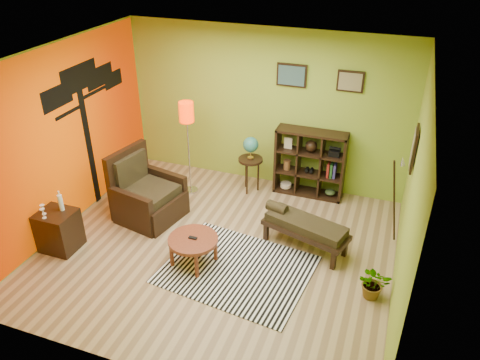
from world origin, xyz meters
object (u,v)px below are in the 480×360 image
(coffee_table, at_px, (193,242))
(armchair, at_px, (146,198))
(bench, at_px, (303,226))
(globe_table, at_px, (251,151))
(potted_plant, at_px, (373,286))
(cube_shelf, at_px, (311,163))
(floor_lamp, at_px, (187,120))
(side_cabinet, at_px, (59,230))

(coffee_table, height_order, armchair, armchair)
(coffee_table, bearing_deg, bench, 33.26)
(bench, bearing_deg, globe_table, 134.17)
(coffee_table, distance_m, potted_plant, 2.47)
(globe_table, bearing_deg, cube_shelf, 13.97)
(armchair, relative_size, globe_table, 1.08)
(armchair, relative_size, floor_lamp, 0.67)
(coffee_table, xyz_separation_m, armchair, (-1.23, 0.85, -0.03))
(floor_lamp, bearing_deg, coffee_table, -63.64)
(coffee_table, height_order, potted_plant, coffee_table)
(cube_shelf, bearing_deg, bench, -80.84)
(armchair, relative_size, side_cabinet, 1.21)
(floor_lamp, distance_m, bench, 2.63)
(side_cabinet, relative_size, bench, 0.69)
(side_cabinet, xyz_separation_m, potted_plant, (4.46, 0.51, -0.14))
(coffee_table, bearing_deg, side_cabinet, -170.34)
(side_cabinet, distance_m, floor_lamp, 2.63)
(armchair, distance_m, bench, 2.59)
(coffee_table, xyz_separation_m, potted_plant, (2.46, 0.17, -0.19))
(globe_table, bearing_deg, floor_lamp, -159.37)
(armchair, height_order, globe_table, armchair)
(armchair, bearing_deg, floor_lamp, 70.91)
(armchair, distance_m, globe_table, 1.94)
(side_cabinet, xyz_separation_m, globe_table, (2.11, 2.53, 0.48))
(cube_shelf, bearing_deg, coffee_table, -114.51)
(side_cabinet, xyz_separation_m, bench, (3.36, 1.23, 0.06))
(floor_lamp, height_order, bench, floor_lamp)
(globe_table, distance_m, potted_plant, 3.16)
(armchair, bearing_deg, coffee_table, -34.69)
(coffee_table, height_order, side_cabinet, side_cabinet)
(floor_lamp, bearing_deg, armchair, -109.09)
(side_cabinet, distance_m, cube_shelf, 4.18)
(coffee_table, relative_size, side_cabinet, 0.75)
(bench, bearing_deg, floor_lamp, 157.86)
(armchair, relative_size, cube_shelf, 0.94)
(potted_plant, bearing_deg, cube_shelf, 120.73)
(coffee_table, distance_m, floor_lamp, 2.25)
(bench, bearing_deg, side_cabinet, -159.87)
(coffee_table, xyz_separation_m, bench, (1.36, 0.89, 0.01))
(side_cabinet, relative_size, potted_plant, 2.06)
(side_cabinet, bearing_deg, potted_plant, 6.52)
(cube_shelf, bearing_deg, armchair, -145.86)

